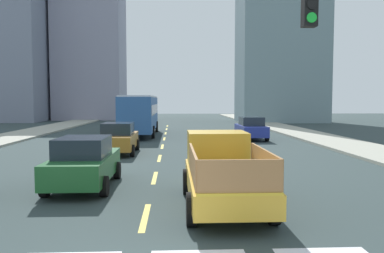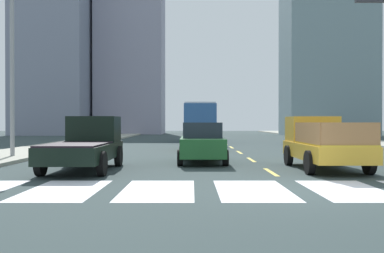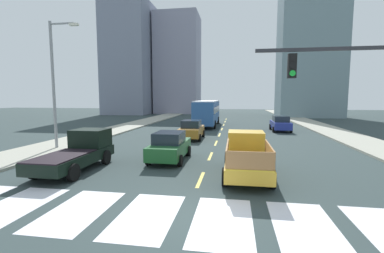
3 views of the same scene
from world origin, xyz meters
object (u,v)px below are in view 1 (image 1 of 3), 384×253
(pickup_stakebed, at_px, (222,171))
(sedan_far, at_px, (251,128))
(sedan_near_right, at_px, (84,162))
(sedan_mid, at_px, (118,138))
(city_bus, at_px, (140,112))

(pickup_stakebed, bearing_deg, sedan_far, 73.63)
(sedan_near_right, distance_m, sedan_mid, 8.41)
(pickup_stakebed, distance_m, sedan_far, 18.42)
(sedan_near_right, xyz_separation_m, sedan_mid, (-0.03, 8.41, 0.00))
(sedan_mid, bearing_deg, sedan_near_right, -88.62)
(city_bus, height_order, sedan_near_right, city_bus)
(pickup_stakebed, xyz_separation_m, sedan_mid, (-4.45, 10.66, -0.08))
(sedan_near_right, bearing_deg, pickup_stakebed, -25.52)
(city_bus, bearing_deg, sedan_mid, -92.05)
(sedan_near_right, distance_m, sedan_far, 17.96)
(sedan_near_right, relative_size, sedan_far, 1.00)
(city_bus, relative_size, sedan_far, 2.45)
(city_bus, bearing_deg, pickup_stakebed, -80.03)
(sedan_mid, height_order, sedan_far, same)
(sedan_near_right, bearing_deg, city_bus, 90.88)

